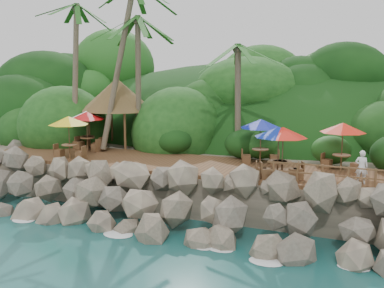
% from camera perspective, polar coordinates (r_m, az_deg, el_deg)
% --- Properties ---
extents(ground, '(140.00, 140.00, 0.00)m').
position_cam_1_polar(ground, '(20.58, -6.61, -11.96)').
color(ground, '#19514F').
rests_on(ground, ground).
extents(land_base, '(32.00, 25.20, 2.10)m').
position_cam_1_polar(land_base, '(34.61, 6.41, -1.32)').
color(land_base, gray).
rests_on(land_base, ground).
extents(jungle_hill, '(44.80, 28.00, 15.40)m').
position_cam_1_polar(jungle_hill, '(41.93, 9.28, -0.94)').
color(jungle_hill, '#143811').
rests_on(jungle_hill, ground).
extents(seawall, '(29.00, 4.00, 2.30)m').
position_cam_1_polar(seawall, '(21.87, -4.09, -7.43)').
color(seawall, gray).
rests_on(seawall, ground).
extents(terrace, '(26.00, 5.00, 0.20)m').
position_cam_1_polar(terrace, '(25.12, 0.00, -2.70)').
color(terrace, brown).
rests_on(terrace, land_base).
extents(jungle_foliage, '(44.00, 16.00, 12.00)m').
position_cam_1_polar(jungle_foliage, '(33.88, 5.90, -3.36)').
color(jungle_foliage, '#143811').
rests_on(jungle_foliage, ground).
extents(foam_line, '(25.20, 0.80, 0.06)m').
position_cam_1_polar(foam_line, '(20.81, -6.20, -11.62)').
color(foam_line, white).
rests_on(foam_line, ground).
extents(palms, '(29.70, 6.95, 11.86)m').
position_cam_1_polar(palms, '(26.86, 5.17, 17.70)').
color(palms, brown).
rests_on(palms, ground).
extents(palapa, '(4.99, 4.99, 4.60)m').
position_cam_1_polar(palapa, '(31.20, -9.48, 6.21)').
color(palapa, brown).
rests_on(palapa, ground).
extents(dining_clusters, '(22.25, 5.51, 2.51)m').
position_cam_1_polar(dining_clusters, '(24.00, 5.54, 1.96)').
color(dining_clusters, brown).
rests_on(dining_clusters, terrace).
extents(railing, '(7.20, 0.10, 1.00)m').
position_cam_1_polar(railing, '(20.84, 19.21, -3.80)').
color(railing, brown).
rests_on(railing, terrace).
extents(waiter, '(0.57, 0.38, 1.56)m').
position_cam_1_polar(waiter, '(21.94, 20.70, -2.76)').
color(waiter, white).
rests_on(waiter, terrace).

